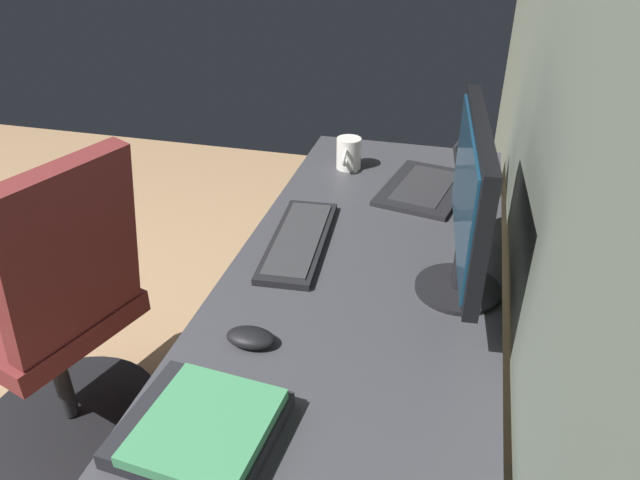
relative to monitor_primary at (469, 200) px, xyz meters
name	(u,v)px	position (x,y,z in m)	size (l,w,h in m)	color
wall_back	(636,122)	(0.41, 0.17, 0.33)	(4.61, 0.10, 2.60)	slate
desk	(342,354)	(0.21, -0.23, -0.30)	(2.21, 0.66, 0.73)	#38383D
monitor_primary	(469,200)	(0.00, 0.00, 0.00)	(0.53, 0.20, 0.41)	black
laptop_left	(443,178)	(-0.51, -0.07, -0.19)	(0.39, 0.34, 0.23)	black
keyboard_main	(299,240)	(-0.11, -0.42, -0.23)	(0.43, 0.17, 0.02)	black
mouse_spare	(251,338)	(0.30, -0.40, -0.22)	(0.06, 0.10, 0.03)	black
book_stack_near	(202,428)	(0.55, -0.40, -0.21)	(0.26, 0.27, 0.05)	black
coffee_mug	(349,153)	(-0.62, -0.39, -0.19)	(0.12, 0.08, 0.10)	silver
office_chair	(59,325)	(0.07, -1.09, -0.51)	(0.56, 0.60, 0.97)	maroon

